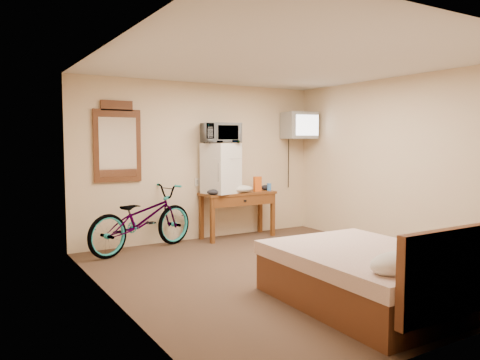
% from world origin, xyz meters
% --- Properties ---
extents(room, '(4.60, 4.64, 2.50)m').
position_xyz_m(room, '(-0.00, 0.00, 1.25)').
color(room, '#412E20').
rests_on(room, ground).
extents(desk, '(1.24, 0.48, 0.75)m').
position_xyz_m(desk, '(0.53, 2.00, 0.62)').
color(desk, brown).
rests_on(desk, floor).
extents(mini_fridge, '(0.60, 0.59, 0.79)m').
position_xyz_m(mini_fridge, '(0.22, 2.03, 1.15)').
color(mini_fridge, white).
rests_on(mini_fridge, desk).
extents(microwave, '(0.64, 0.49, 0.32)m').
position_xyz_m(microwave, '(0.22, 2.03, 1.70)').
color(microwave, white).
rests_on(microwave, mini_fridge).
extents(snack_bag, '(0.13, 0.08, 0.24)m').
position_xyz_m(snack_bag, '(0.87, 1.97, 0.87)').
color(snack_bag, '#DC5813').
rests_on(snack_bag, desk).
extents(blue_cup, '(0.07, 0.07, 0.12)m').
position_xyz_m(blue_cup, '(1.08, 1.94, 0.81)').
color(blue_cup, '#3E7FD3').
rests_on(blue_cup, desk).
extents(cloth_cream, '(0.39, 0.30, 0.12)m').
position_xyz_m(cloth_cream, '(0.53, 1.94, 0.81)').
color(cloth_cream, beige).
rests_on(cloth_cream, desk).
extents(cloth_dark_a, '(0.23, 0.17, 0.09)m').
position_xyz_m(cloth_dark_a, '(0.01, 1.88, 0.79)').
color(cloth_dark_a, black).
rests_on(cloth_dark_a, desk).
extents(cloth_dark_b, '(0.19, 0.16, 0.09)m').
position_xyz_m(cloth_dark_b, '(1.11, 2.07, 0.79)').
color(cloth_dark_b, black).
rests_on(cloth_dark_b, desk).
extents(crt_television, '(0.58, 0.63, 0.46)m').
position_xyz_m(crt_television, '(1.77, 2.02, 1.85)').
color(crt_television, black).
rests_on(crt_television, room).
extents(wall_mirror, '(0.69, 0.04, 1.18)m').
position_xyz_m(wall_mirror, '(-1.36, 2.27, 1.55)').
color(wall_mirror, brown).
rests_on(wall_mirror, room).
extents(bicycle, '(1.89, 1.16, 0.94)m').
position_xyz_m(bicycle, '(-1.13, 1.94, 0.47)').
color(bicycle, black).
rests_on(bicycle, floor).
extents(bed, '(1.48, 1.96, 0.90)m').
position_xyz_m(bed, '(-0.03, -1.38, 0.30)').
color(bed, brown).
rests_on(bed, floor).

